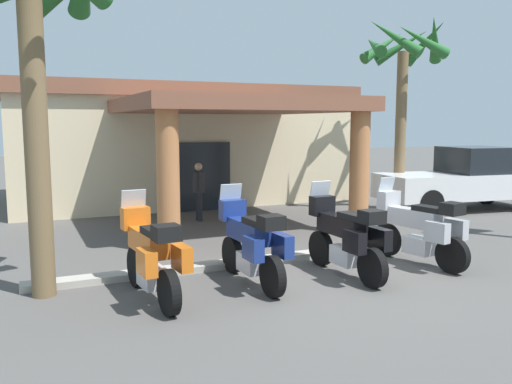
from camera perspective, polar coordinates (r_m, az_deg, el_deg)
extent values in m
plane|color=#514F4C|center=(9.60, 9.68, -8.97)|extent=(80.00, 80.00, 0.00)
cube|color=beige|center=(19.42, -8.72, 4.49)|extent=(10.95, 6.15, 3.47)
cube|color=#1E2328|center=(16.48, -5.76, 1.65)|extent=(1.80, 0.10, 2.10)
cube|color=brown|center=(13.95, -2.44, 9.21)|extent=(5.51, 5.35, 0.35)
cylinder|color=#B27042|center=(11.11, -9.35, 1.05)|extent=(0.47, 0.47, 2.96)
cylinder|color=#B27042|center=(13.12, 10.96, 1.97)|extent=(0.47, 0.47, 2.96)
cube|color=brown|center=(19.43, -8.83, 10.26)|extent=(11.35, 6.55, 0.44)
cylinder|color=black|center=(9.11, -12.63, -7.78)|extent=(0.20, 0.67, 0.66)
cylinder|color=black|center=(7.69, -9.27, -10.54)|extent=(0.20, 0.67, 0.66)
cube|color=silver|center=(8.36, -11.05, -8.83)|extent=(0.37, 0.59, 0.32)
cube|color=orange|center=(8.37, -11.46, -5.21)|extent=(0.40, 1.17, 0.34)
cube|color=black|center=(8.00, -10.73, -4.17)|extent=(0.33, 0.62, 0.10)
cube|color=orange|center=(8.91, -12.74, -2.71)|extent=(0.46, 0.28, 0.36)
cube|color=#B2BCC6|center=(8.94, -12.94, -0.87)|extent=(0.41, 0.15, 0.36)
cube|color=orange|center=(7.63, -11.57, -7.38)|extent=(0.22, 0.45, 0.36)
cube|color=orange|center=(7.79, -7.90, -6.98)|extent=(0.22, 0.45, 0.36)
cube|color=black|center=(7.52, -9.53, -4.33)|extent=(0.39, 0.35, 0.22)
cylinder|color=black|center=(9.70, -2.54, -6.67)|extent=(0.16, 0.66, 0.66)
cylinder|color=black|center=(8.35, 1.77, -8.99)|extent=(0.16, 0.66, 0.66)
cube|color=silver|center=(8.99, -0.48, -7.54)|extent=(0.34, 0.57, 0.32)
cube|color=navy|center=(9.00, -0.90, -4.18)|extent=(0.34, 1.16, 0.34)
cube|color=black|center=(8.65, 0.09, -3.17)|extent=(0.30, 0.61, 0.10)
cube|color=navy|center=(9.52, -2.52, -1.90)|extent=(0.45, 0.26, 0.36)
cube|color=#B2BCC6|center=(9.55, -2.72, -0.17)|extent=(0.40, 0.13, 0.36)
cube|color=navy|center=(8.26, -0.31, -6.09)|extent=(0.20, 0.45, 0.36)
cube|color=navy|center=(8.49, 2.87, -5.72)|extent=(0.20, 0.45, 0.36)
cube|color=black|center=(8.20, 1.63, -3.26)|extent=(0.37, 0.33, 0.22)
cylinder|color=black|center=(10.24, 6.93, -5.96)|extent=(0.16, 0.66, 0.66)
cylinder|color=black|center=(9.02, 12.31, -7.92)|extent=(0.16, 0.66, 0.66)
cube|color=silver|center=(9.59, 9.53, -6.69)|extent=(0.34, 0.57, 0.32)
cube|color=black|center=(9.60, 9.08, -3.55)|extent=(0.33, 1.16, 0.34)
cube|color=black|center=(9.28, 10.34, -2.57)|extent=(0.30, 0.61, 0.10)
cube|color=black|center=(10.07, 7.06, -1.44)|extent=(0.45, 0.25, 0.36)
cube|color=#B2BCC6|center=(10.09, 6.84, 0.19)|extent=(0.40, 0.13, 0.36)
cube|color=black|center=(8.88, 10.46, -5.26)|extent=(0.19, 0.45, 0.36)
cube|color=black|center=(9.19, 13.09, -4.90)|extent=(0.19, 0.45, 0.36)
cube|color=black|center=(8.88, 12.26, -2.61)|extent=(0.37, 0.33, 0.22)
cylinder|color=black|center=(11.19, 13.76, -4.98)|extent=(0.25, 0.67, 0.66)
cylinder|color=black|center=(10.24, 20.21, -6.37)|extent=(0.25, 0.67, 0.66)
cube|color=silver|center=(10.68, 16.95, -5.47)|extent=(0.41, 0.61, 0.32)
cube|color=#B2B2B7|center=(10.67, 16.43, -2.66)|extent=(0.49, 1.18, 0.34)
cube|color=black|center=(10.42, 17.95, -1.73)|extent=(0.38, 0.64, 0.10)
cube|color=#B2B2B7|center=(11.03, 13.97, -0.83)|extent=(0.47, 0.31, 0.36)
cube|color=#B2BCC6|center=(11.05, 13.70, 0.65)|extent=(0.41, 0.18, 0.36)
cube|color=#B2B2B7|center=(10.03, 18.75, -4.07)|extent=(0.25, 0.46, 0.36)
cube|color=#B2B2B7|center=(10.45, 20.49, -3.71)|extent=(0.25, 0.46, 0.36)
cube|color=black|center=(10.11, 20.19, -1.69)|extent=(0.41, 0.38, 0.22)
cylinder|color=black|center=(14.91, -6.17, -1.49)|extent=(0.14, 0.14, 0.79)
cylinder|color=black|center=(14.74, -6.02, -1.59)|extent=(0.14, 0.14, 0.79)
cylinder|color=#262626|center=(14.73, -6.13, 1.07)|extent=(0.32, 0.32, 0.56)
cylinder|color=#262626|center=(14.94, -6.32, 1.26)|extent=(0.09, 0.09, 0.53)
cylinder|color=#262626|center=(14.52, -5.95, 1.09)|extent=(0.09, 0.09, 0.53)
sphere|color=tan|center=(14.69, -6.15, 2.69)|extent=(0.22, 0.22, 0.22)
cylinder|color=black|center=(19.47, 23.35, 0.03)|extent=(0.82, 0.34, 0.80)
cylinder|color=black|center=(17.45, 14.84, -0.39)|extent=(0.82, 0.34, 0.80)
cylinder|color=black|center=(16.06, 18.06, -1.17)|extent=(0.82, 0.34, 0.80)
cube|color=silver|center=(17.70, 21.02, 0.69)|extent=(5.39, 2.50, 0.75)
cube|color=black|center=(17.95, 22.39, 3.20)|extent=(1.99, 1.95, 0.80)
cylinder|color=brown|center=(8.74, -22.34, 4.44)|extent=(0.36, 0.36, 4.64)
cylinder|color=brown|center=(17.22, 15.16, 6.25)|extent=(0.33, 0.33, 4.84)
cone|color=#236028|center=(18.02, 17.59, 14.93)|extent=(0.49, 1.68, 1.34)
cone|color=#236028|center=(18.27, 15.21, 14.76)|extent=(1.63, 1.28, 1.21)
cone|color=#236028|center=(18.03, 13.39, 14.92)|extent=(1.75, 0.52, 1.21)
cone|color=#236028|center=(17.15, 12.49, 15.04)|extent=(1.03, 1.81, 0.94)
cone|color=#236028|center=(16.54, 14.61, 15.71)|extent=(1.26, 1.58, 1.31)
cone|color=#236028|center=(16.68, 17.39, 15.18)|extent=(1.81, 0.42, 1.00)
cone|color=#236028|center=(17.32, 18.52, 15.21)|extent=(1.45, 1.42, 1.33)
cube|color=#ADA89E|center=(10.42, 1.29, -7.20)|extent=(8.83, 0.36, 0.12)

